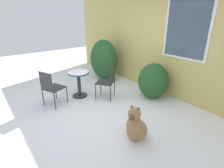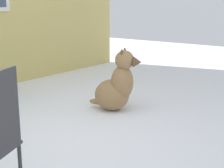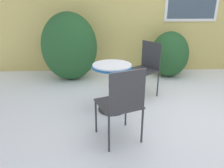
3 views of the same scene
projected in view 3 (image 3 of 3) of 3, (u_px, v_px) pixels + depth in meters
ground_plane at (173, 113)px, 3.30m from camera, size 16.00×16.00×0.00m
house_wall at (153, 4)px, 4.80m from camera, size 8.00×0.10×2.99m
shrub_left at (69, 47)px, 4.47m from camera, size 1.14×0.85×1.39m
shrub_middle at (170, 54)px, 4.75m from camera, size 0.81×0.84×0.98m
patio_table at (112, 79)px, 3.22m from camera, size 0.59×0.59×0.73m
patio_chair_near_table at (145, 67)px, 3.77m from camera, size 0.64×0.64×0.93m
patio_chair_far_side at (122, 102)px, 2.47m from camera, size 0.59×0.59×0.93m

